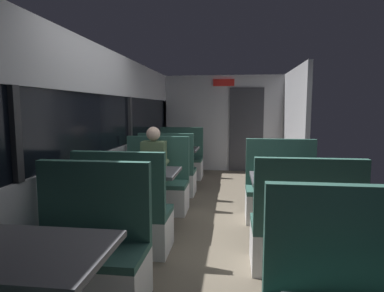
# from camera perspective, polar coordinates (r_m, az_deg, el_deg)

# --- Properties ---
(ground_plane) EXTENTS (3.30, 9.20, 0.02)m
(ground_plane) POSITION_cam_1_polar(r_m,az_deg,el_deg) (4.01, 3.49, -15.85)
(ground_plane) COLOR #665B4C
(carriage_window_panel_left) EXTENTS (0.09, 8.48, 2.30)m
(carriage_window_panel_left) POSITION_cam_1_polar(r_m,az_deg,el_deg) (4.08, -17.18, 0.51)
(carriage_window_panel_left) COLOR #B2B2B7
(carriage_window_panel_left) RESTS_ON ground_plane
(carriage_end_bulkhead) EXTENTS (2.90, 0.11, 2.30)m
(carriage_end_bulkhead) POSITION_cam_1_polar(r_m,az_deg,el_deg) (7.90, 5.95, 3.86)
(carriage_end_bulkhead) COLOR #B2B2B7
(carriage_end_bulkhead) RESTS_ON ground_plane
(carriage_aisle_panel_right) EXTENTS (0.08, 2.40, 2.30)m
(carriage_aisle_panel_right) POSITION_cam_1_polar(r_m,az_deg,el_deg) (6.82, 17.51, 3.24)
(carriage_aisle_panel_right) COLOR #B2B2B7
(carriage_aisle_panel_right) RESTS_ON ground_plane
(dining_table_near_window) EXTENTS (0.90, 0.70, 0.74)m
(dining_table_near_window) POSITION_cam_1_polar(r_m,az_deg,el_deg) (2.15, -26.60, -18.43)
(dining_table_near_window) COLOR #9E9EA3
(dining_table_near_window) RESTS_ON ground_plane
(bench_near_window_facing_entry) EXTENTS (0.95, 0.50, 1.10)m
(bench_near_window_facing_entry) POSITION_cam_1_polar(r_m,az_deg,el_deg) (2.83, -17.96, -18.70)
(bench_near_window_facing_entry) COLOR silver
(bench_near_window_facing_entry) RESTS_ON ground_plane
(dining_table_mid_window) EXTENTS (0.90, 0.70, 0.74)m
(dining_table_mid_window) POSITION_cam_1_polar(r_m,az_deg,el_deg) (4.17, -8.67, -5.66)
(dining_table_mid_window) COLOR #9E9EA3
(dining_table_mid_window) RESTS_ON ground_plane
(bench_mid_window_facing_end) EXTENTS (0.95, 0.50, 1.10)m
(bench_mid_window_facing_end) POSITION_cam_1_polar(r_m,az_deg,el_deg) (3.61, -11.68, -12.82)
(bench_mid_window_facing_end) COLOR silver
(bench_mid_window_facing_end) RESTS_ON ground_plane
(bench_mid_window_facing_entry) EXTENTS (0.95, 0.50, 1.10)m
(bench_mid_window_facing_entry) POSITION_cam_1_polar(r_m,az_deg,el_deg) (4.90, -6.36, -7.49)
(bench_mid_window_facing_entry) COLOR silver
(bench_mid_window_facing_entry) RESTS_ON ground_plane
(dining_table_far_window) EXTENTS (0.90, 0.70, 0.74)m
(dining_table_far_window) POSITION_cam_1_polar(r_m,az_deg,el_deg) (6.39, -3.03, -1.28)
(dining_table_far_window) COLOR #9E9EA3
(dining_table_far_window) RESTS_ON ground_plane
(bench_far_window_facing_end) EXTENTS (0.95, 0.50, 1.10)m
(bench_far_window_facing_end) POSITION_cam_1_polar(r_m,az_deg,el_deg) (5.77, -4.24, -5.30)
(bench_far_window_facing_end) COLOR silver
(bench_far_window_facing_end) RESTS_ON ground_plane
(bench_far_window_facing_entry) EXTENTS (0.95, 0.50, 1.10)m
(bench_far_window_facing_entry) POSITION_cam_1_polar(r_m,az_deg,el_deg) (7.12, -2.01, -2.98)
(bench_far_window_facing_entry) COLOR silver
(bench_far_window_facing_entry) RESTS_ON ground_plane
(dining_table_rear_aisle) EXTENTS (0.90, 0.70, 0.74)m
(dining_table_rear_aisle) POSITION_cam_1_polar(r_m,az_deg,el_deg) (3.88, 16.99, -6.82)
(dining_table_rear_aisle) COLOR #9E9EA3
(dining_table_rear_aisle) RESTS_ON ground_plane
(bench_rear_aisle_facing_end) EXTENTS (0.95, 0.50, 1.10)m
(bench_rear_aisle_facing_end) POSITION_cam_1_polar(r_m,az_deg,el_deg) (3.31, 18.91, -14.88)
(bench_rear_aisle_facing_end) COLOR silver
(bench_rear_aisle_facing_end) RESTS_ON ground_plane
(bench_rear_aisle_facing_entry) EXTENTS (0.95, 0.50, 1.10)m
(bench_rear_aisle_facing_entry) POSITION_cam_1_polar(r_m,az_deg,el_deg) (4.62, 15.38, -8.56)
(bench_rear_aisle_facing_entry) COLOR silver
(bench_rear_aisle_facing_entry) RESTS_ON ground_plane
(seated_passenger) EXTENTS (0.47, 0.55, 1.26)m
(seated_passenger) POSITION_cam_1_polar(r_m,az_deg,el_deg) (4.78, -6.60, -5.28)
(seated_passenger) COLOR #26262D
(seated_passenger) RESTS_ON ground_plane
(coffee_cup_primary) EXTENTS (0.07, 0.07, 0.09)m
(coffee_cup_primary) POSITION_cam_1_polar(r_m,az_deg,el_deg) (3.79, 18.20, -4.93)
(coffee_cup_primary) COLOR #26598C
(coffee_cup_primary) RESTS_ON dining_table_rear_aisle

